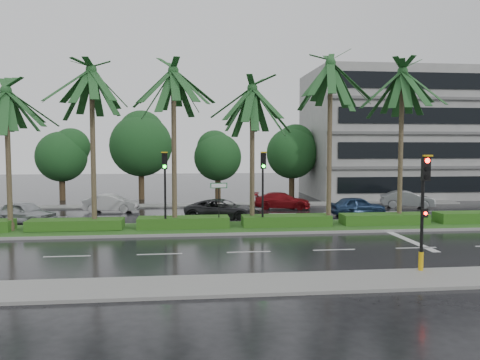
{
  "coord_description": "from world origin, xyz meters",
  "views": [
    {
      "loc": [
        -2.68,
        -25.8,
        4.75
      ],
      "look_at": [
        0.32,
        1.5,
        2.83
      ],
      "focal_mm": 35.0,
      "sensor_mm": 36.0,
      "label": 1
    }
  ],
  "objects": [
    {
      "name": "car_silver",
      "position": [
        -12.9,
        4.36,
        0.7
      ],
      "size": [
        3.19,
        4.42,
        1.4
      ],
      "primitive_type": "imported",
      "rotation": [
        0.0,
        0.0,
        1.15
      ],
      "color": "#A5A9AD",
      "rests_on": "ground"
    },
    {
      "name": "median",
      "position": [
        0.0,
        1.0,
        0.08
      ],
      "size": [
        36.0,
        4.0,
        0.15
      ],
      "color": "gray",
      "rests_on": "ground"
    },
    {
      "name": "signal_near",
      "position": [
        6.0,
        -9.39,
        2.5
      ],
      "size": [
        0.34,
        0.45,
        4.36
      ],
      "color": "black",
      "rests_on": "near_sidewalk"
    },
    {
      "name": "car_red",
      "position": [
        4.5,
        9.64,
        0.63
      ],
      "size": [
        2.67,
        4.62,
        1.26
      ],
      "primitive_type": "imported",
      "rotation": [
        0.0,
        0.0,
        1.35
      ],
      "color": "maroon",
      "rests_on": "ground"
    },
    {
      "name": "signal_median_left",
      "position": [
        -4.0,
        0.3,
        3.0
      ],
      "size": [
        0.34,
        0.42,
        4.36
      ],
      "color": "black",
      "rests_on": "median"
    },
    {
      "name": "street_sign",
      "position": [
        -1.0,
        0.48,
        2.12
      ],
      "size": [
        0.95,
        0.09,
        2.6
      ],
      "color": "black",
      "rests_on": "median"
    },
    {
      "name": "far_sidewalk",
      "position": [
        0.0,
        12.0,
        0.06
      ],
      "size": [
        40.0,
        2.0,
        0.12
      ],
      "primitive_type": "cube",
      "color": "gray",
      "rests_on": "ground"
    },
    {
      "name": "signal_median_right",
      "position": [
        1.5,
        0.3,
        3.0
      ],
      "size": [
        0.34,
        0.42,
        4.36
      ],
      "color": "black",
      "rests_on": "median"
    },
    {
      "name": "hedge",
      "position": [
        0.0,
        1.0,
        0.45
      ],
      "size": [
        35.2,
        1.4,
        0.6
      ],
      "color": "#244E16",
      "rests_on": "median"
    },
    {
      "name": "ground",
      "position": [
        0.0,
        0.0,
        0.0
      ],
      "size": [
        120.0,
        120.0,
        0.0
      ],
      "primitive_type": "plane",
      "color": "black",
      "rests_on": "ground"
    },
    {
      "name": "car_grey",
      "position": [
        14.46,
        9.23,
        0.66
      ],
      "size": [
        2.41,
        4.25,
        1.33
      ],
      "primitive_type": "imported",
      "rotation": [
        0.0,
        0.0,
        1.31
      ],
      "color": "slate",
      "rests_on": "ground"
    },
    {
      "name": "car_darkgrey",
      "position": [
        -0.5,
        4.53,
        0.68
      ],
      "size": [
        3.61,
        5.32,
        1.35
      ],
      "primitive_type": "imported",
      "rotation": [
        0.0,
        0.0,
        1.27
      ],
      "color": "black",
      "rests_on": "ground"
    },
    {
      "name": "lane_markings",
      "position": [
        3.04,
        -0.43,
        0.01
      ],
      "size": [
        34.0,
        13.06,
        0.01
      ],
      "color": "silver",
      "rests_on": "ground"
    },
    {
      "name": "bg_trees",
      "position": [
        0.18,
        17.59,
        4.66
      ],
      "size": [
        32.79,
        5.62,
        8.12
      ],
      "color": "#3C291B",
      "rests_on": "ground"
    },
    {
      "name": "near_sidewalk",
      "position": [
        0.0,
        -10.2,
        0.06
      ],
      "size": [
        40.0,
        2.4,
        0.12
      ],
      "primitive_type": "cube",
      "color": "gray",
      "rests_on": "ground"
    },
    {
      "name": "car_blue",
      "position": [
        9.0,
        5.49,
        0.66
      ],
      "size": [
        1.92,
        4.03,
        1.33
      ],
      "primitive_type": "imported",
      "rotation": [
        0.0,
        0.0,
        1.66
      ],
      "color": "navy",
      "rests_on": "ground"
    },
    {
      "name": "building",
      "position": [
        17.0,
        18.0,
        6.0
      ],
      "size": [
        16.0,
        10.0,
        12.0
      ],
      "primitive_type": "cube",
      "color": "gray",
      "rests_on": "ground"
    },
    {
      "name": "palm_row",
      "position": [
        -1.24,
        1.02,
        8.16
      ],
      "size": [
        26.3,
        4.2,
        10.27
      ],
      "color": "#3F3124",
      "rests_on": "median"
    },
    {
      "name": "car_white",
      "position": [
        -8.4,
        9.24,
        0.65
      ],
      "size": [
        1.93,
        4.11,
        1.3
      ],
      "primitive_type": "imported",
      "rotation": [
        0.0,
        0.0,
        1.43
      ],
      "color": "#B3B3B3",
      "rests_on": "ground"
    }
  ]
}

